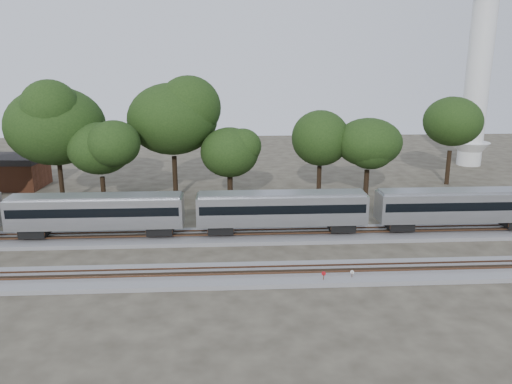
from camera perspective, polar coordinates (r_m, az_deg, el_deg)
ground at (r=48.04m, az=0.44°, el=-7.68°), size 160.00×160.00×0.00m
track_far at (r=53.55m, az=0.03°, el=-5.02°), size 160.00×5.00×0.73m
track_near at (r=44.29m, az=0.78°, el=-9.42°), size 160.00×5.00×0.73m
train at (r=58.17m, az=22.37°, el=-1.37°), size 131.59×3.21×4.73m
switch_stand_red at (r=43.14m, az=7.73°, el=-9.49°), size 0.35×0.16×1.14m
switch_stand_white at (r=44.00m, az=10.92°, el=-9.23°), size 0.31×0.17×1.04m
switch_lever at (r=43.37m, az=8.38°, el=-10.23°), size 0.58×0.47×0.30m
brick_building at (r=82.65m, az=-26.33°, el=2.12°), size 10.28×7.56×4.74m
tree_1 at (r=69.04m, az=-21.93°, el=7.00°), size 10.42×10.42×14.69m
tree_2 at (r=64.82m, az=-17.40°, el=4.75°), size 7.94×7.94×11.20m
tree_3 at (r=67.41m, az=-9.51°, el=8.23°), size 11.05×11.05×15.58m
tree_4 at (r=64.29m, az=-3.03°, el=4.53°), size 7.05×7.05×9.94m
tree_5 at (r=67.39m, az=7.37°, el=6.12°), size 8.48×8.48×11.95m
tree_6 at (r=66.99m, az=12.74°, el=5.54°), size 8.14×8.14×11.47m
tree_7 at (r=80.22m, az=21.56°, el=7.50°), size 9.73×9.73×13.72m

